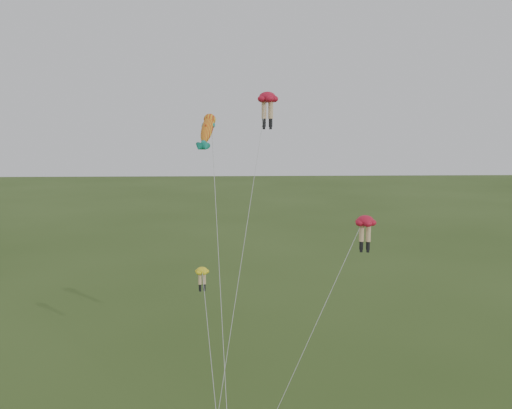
{
  "coord_description": "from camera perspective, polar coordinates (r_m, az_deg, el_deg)",
  "views": [
    {
      "loc": [
        -0.45,
        -32.46,
        18.52
      ],
      "look_at": [
        1.01,
        6.0,
        12.65
      ],
      "focal_mm": 40.0,
      "sensor_mm": 36.0,
      "label": 1
    }
  ],
  "objects": [
    {
      "name": "legs_kite_red_mid",
      "position": [
        35.88,
        10.71,
        -2.22
      ],
      "size": [
        6.89,
        3.39,
        12.56
      ],
      "rotation": [
        0.0,
        0.0,
        -0.17
      ],
      "color": "red",
      "rests_on": "ground"
    },
    {
      "name": "legs_kite_red_high",
      "position": [
        40.96,
        1.08,
        10.04
      ],
      "size": [
        4.53,
        10.9,
        20.36
      ],
      "rotation": [
        0.0,
        0.0,
        -0.05
      ],
      "color": "red",
      "rests_on": "ground"
    },
    {
      "name": "legs_kite_yellow",
      "position": [
        39.68,
        -5.36,
        -7.38
      ],
      "size": [
        2.24,
        11.24,
        8.29
      ],
      "rotation": [
        0.0,
        0.0,
        0.24
      ],
      "color": "yellow",
      "rests_on": "ground"
    },
    {
      "name": "fish_kite",
      "position": [
        39.85,
        -4.87,
        7.4
      ],
      "size": [
        2.31,
        11.92,
        19.06
      ],
      "rotation": [
        0.77,
        0.0,
        -0.23
      ],
      "color": "yellow",
      "rests_on": "ground"
    }
  ]
}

